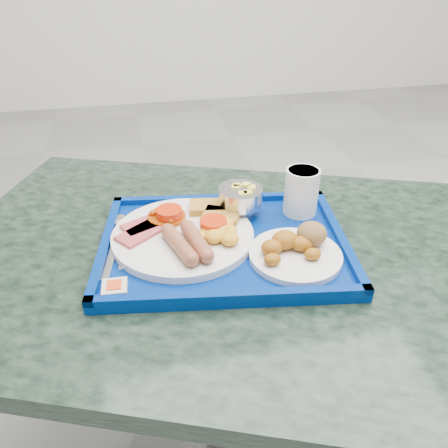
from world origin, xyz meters
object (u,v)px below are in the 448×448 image
(table, at_px, (225,317))
(juice_cup, at_px, (301,190))
(fruit_bowl, at_px, (241,197))
(main_plate, at_px, (188,233))
(tray, at_px, (224,244))
(bread_plate, at_px, (296,248))

(table, bearing_deg, juice_cup, 24.42)
(fruit_bowl, bearing_deg, main_plate, -150.04)
(tray, distance_m, bread_plate, 0.14)
(fruit_bowl, bearing_deg, bread_plate, -69.25)
(juice_cup, bearing_deg, bread_plate, -112.97)
(tray, distance_m, fruit_bowl, 0.12)
(tray, height_order, juice_cup, juice_cup)
(main_plate, xyz_separation_m, fruit_bowl, (0.12, 0.07, 0.03))
(juice_cup, bearing_deg, fruit_bowl, 171.58)
(tray, relative_size, fruit_bowl, 5.59)
(table, height_order, fruit_bowl, fruit_bowl)
(bread_plate, bearing_deg, table, 151.01)
(table, height_order, tray, tray)
(table, bearing_deg, fruit_bowl, 61.23)
(tray, relative_size, juice_cup, 5.20)
(tray, xyz_separation_m, main_plate, (-0.06, 0.02, 0.02))
(bread_plate, height_order, fruit_bowl, fruit_bowl)
(tray, distance_m, juice_cup, 0.20)
(bread_plate, bearing_deg, tray, 148.54)
(main_plate, xyz_separation_m, bread_plate, (0.18, -0.10, 0.00))
(table, distance_m, fruit_bowl, 0.26)
(fruit_bowl, bearing_deg, tray, -120.87)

